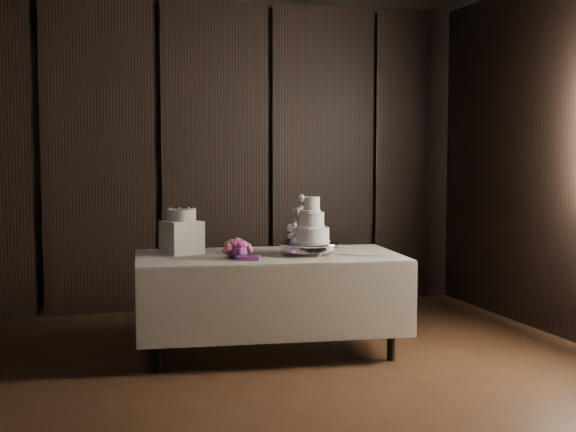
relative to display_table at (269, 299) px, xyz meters
The scene contains 8 objects.
room 2.01m from the display_table, 108.77° to the right, with size 6.08×7.08×3.08m.
display_table is the anchor object (origin of this frame).
cake_stand 0.50m from the display_table, 12.89° to the right, with size 0.48×0.48×0.09m, color silver.
wedding_cake 0.64m from the display_table, 16.78° to the right, with size 0.32×0.29×0.35m.
bouquet 0.51m from the display_table, 153.24° to the right, with size 0.27×0.37×0.18m, color #D55B7B, non-canonical shape.
box_pedestal 0.82m from the display_table, 159.09° to the left, with size 0.26×0.26×0.25m, color white.
small_cake 0.93m from the display_table, 159.09° to the left, with size 0.22×0.22×0.09m, color white.
cake_knife 0.73m from the display_table, 24.26° to the right, with size 0.37×0.02×0.01m, color silver.
Camera 1 is at (-0.98, -4.23, 1.53)m, focal length 50.00 mm.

